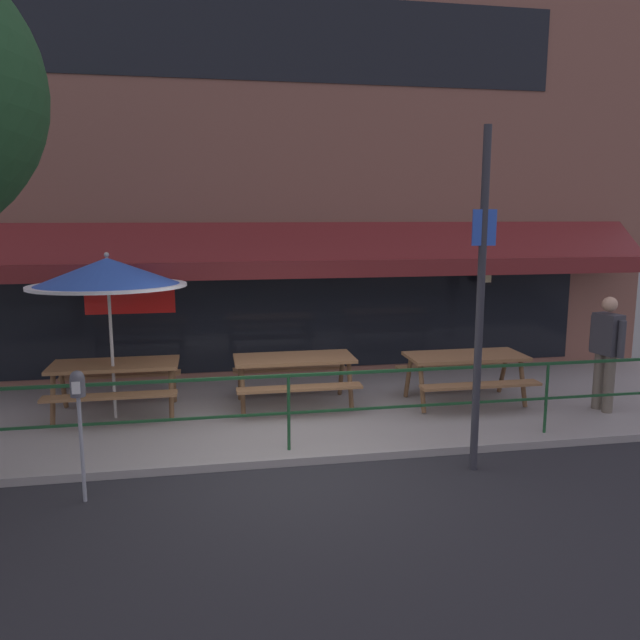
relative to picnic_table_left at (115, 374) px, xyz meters
The scene contains 11 objects.
ground_plane 3.22m from the picnic_table_left, 43.02° to the right, with size 120.00×120.00×0.00m, color #232326.
patio_deck 2.39m from the picnic_table_left, ahead, with size 15.00×4.00×0.10m, color gray.
restaurant_building 4.65m from the picnic_table_left, 42.27° to the left, with size 15.00×1.60×8.40m.
patio_railing 2.94m from the picnic_table_left, 38.75° to the right, with size 13.84×0.04×0.97m.
picnic_table_left is the anchor object (origin of this frame).
picnic_table_centre 2.61m from the picnic_table_left, ahead, with size 1.80×1.42×0.76m.
picnic_table_right 5.23m from the picnic_table_left, ahead, with size 1.80×1.42×0.76m.
patio_umbrella_left 1.48m from the picnic_table_left, 90.00° to the right, with size 2.14×2.14×2.38m.
pedestrian_walking 7.19m from the picnic_table_left, ahead, with size 0.32×0.61×1.71m.
parking_meter_near 2.69m from the picnic_table_left, 89.63° to the right, with size 0.15×0.16×1.42m.
street_sign_pole 5.28m from the picnic_table_left, 30.50° to the right, with size 0.28×0.09×3.95m.
Camera 1 is at (-0.94, -7.02, 3.00)m, focal length 35.00 mm.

